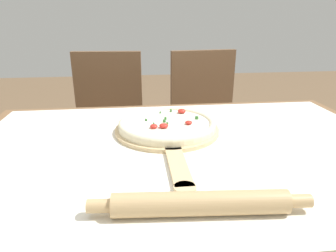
# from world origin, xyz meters

# --- Properties ---
(dining_table) EXTENTS (1.32, 0.91, 0.73)m
(dining_table) POSITION_xyz_m (0.00, 0.00, 0.63)
(dining_table) COLOR brown
(dining_table) RESTS_ON ground_plane
(towel_cloth) EXTENTS (1.24, 0.83, 0.00)m
(towel_cloth) POSITION_xyz_m (0.00, 0.00, 0.73)
(towel_cloth) COLOR white
(towel_cloth) RESTS_ON dining_table
(pizza_peel) EXTENTS (0.33, 0.55, 0.01)m
(pizza_peel) POSITION_xyz_m (-0.04, 0.11, 0.74)
(pizza_peel) COLOR #D6B784
(pizza_peel) RESTS_ON towel_cloth
(pizza) EXTENTS (0.31, 0.31, 0.03)m
(pizza) POSITION_xyz_m (-0.04, 0.13, 0.76)
(pizza) COLOR beige
(pizza) RESTS_ON pizza_peel
(rolling_pin) EXTENTS (0.42, 0.07, 0.05)m
(rolling_pin) POSITION_xyz_m (-0.02, -0.30, 0.76)
(rolling_pin) COLOR tan
(rolling_pin) RESTS_ON towel_cloth
(chair_left) EXTENTS (0.43, 0.43, 0.90)m
(chair_left) POSITION_xyz_m (-0.29, 0.84, 0.53)
(chair_left) COLOR brown
(chair_left) RESTS_ON ground_plane
(chair_right) EXTENTS (0.44, 0.44, 0.90)m
(chair_right) POSITION_xyz_m (0.27, 0.84, 0.53)
(chair_right) COLOR brown
(chair_right) RESTS_ON ground_plane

